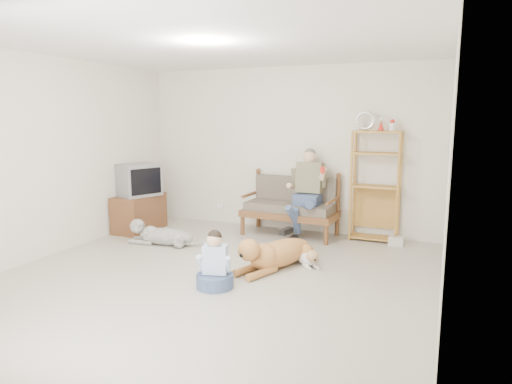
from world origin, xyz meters
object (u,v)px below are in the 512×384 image
at_px(loveseat, 291,205).
at_px(tv_stand, 139,213).
at_px(golden_retriever, 275,253).
at_px(etagere, 375,185).

xyz_separation_m(loveseat, tv_stand, (-2.43, -0.76, -0.19)).
bearing_deg(tv_stand, golden_retriever, -18.25).
relative_size(loveseat, golden_retriever, 1.04).
height_order(loveseat, golden_retriever, loveseat).
bearing_deg(tv_stand, loveseat, 17.53).
xyz_separation_m(etagere, golden_retriever, (-0.94, -1.82, -0.68)).
xyz_separation_m(etagere, tv_stand, (-3.72, -0.90, -0.57)).
relative_size(loveseat, etagere, 0.77).
bearing_deg(loveseat, golden_retriever, -75.73).
distance_m(loveseat, etagere, 1.35).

